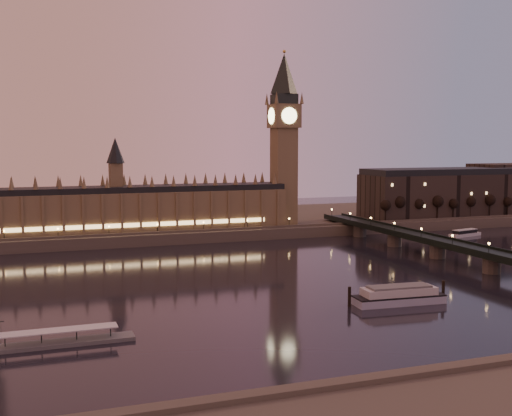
% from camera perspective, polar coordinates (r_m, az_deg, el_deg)
% --- Properties ---
extents(ground, '(700.00, 700.00, 0.00)m').
position_cam_1_polar(ground, '(260.57, 1.57, -6.40)').
color(ground, black).
rests_on(ground, ground).
extents(far_embankment, '(560.00, 130.00, 6.00)m').
position_cam_1_polar(far_embankment, '(423.69, -2.80, -1.26)').
color(far_embankment, '#423D35').
rests_on(far_embankment, ground).
extents(palace_of_westminster, '(180.00, 26.62, 52.00)m').
position_cam_1_polar(palace_of_westminster, '(363.47, -11.38, 0.43)').
color(palace_of_westminster, brown).
rests_on(palace_of_westminster, ground).
extents(big_ben, '(17.68, 17.68, 104.00)m').
position_cam_1_polar(big_ben, '(387.17, 2.50, 7.12)').
color(big_ben, brown).
rests_on(big_ben, ground).
extents(westminster_bridge, '(13.20, 260.00, 15.30)m').
position_cam_1_polar(westminster_bridge, '(304.59, 17.87, -3.84)').
color(westminster_bridge, black).
rests_on(westminster_bridge, ground).
extents(city_block, '(155.00, 45.00, 34.00)m').
position_cam_1_polar(city_block, '(468.47, 18.16, 1.50)').
color(city_block, black).
rests_on(city_block, ground).
extents(bare_tree_0, '(6.81, 6.81, 13.86)m').
position_cam_1_polar(bare_tree_0, '(405.90, 11.18, 0.23)').
color(bare_tree_0, black).
rests_on(bare_tree_0, ground).
extents(bare_tree_1, '(6.81, 6.81, 13.86)m').
position_cam_1_polar(bare_tree_1, '(412.99, 12.78, 0.29)').
color(bare_tree_1, black).
rests_on(bare_tree_1, ground).
extents(bare_tree_2, '(6.81, 6.81, 13.86)m').
position_cam_1_polar(bare_tree_2, '(420.39, 14.33, 0.34)').
color(bare_tree_2, black).
rests_on(bare_tree_2, ground).
extents(bare_tree_3, '(6.81, 6.81, 13.86)m').
position_cam_1_polar(bare_tree_3, '(428.08, 15.82, 0.40)').
color(bare_tree_3, black).
rests_on(bare_tree_3, ground).
extents(bare_tree_4, '(6.81, 6.81, 13.86)m').
position_cam_1_polar(bare_tree_4, '(436.06, 17.26, 0.45)').
color(bare_tree_4, black).
rests_on(bare_tree_4, ground).
extents(bare_tree_5, '(6.81, 6.81, 13.86)m').
position_cam_1_polar(bare_tree_5, '(444.30, 18.65, 0.51)').
color(bare_tree_5, black).
rests_on(bare_tree_5, ground).
extents(bare_tree_6, '(6.81, 6.81, 13.86)m').
position_cam_1_polar(bare_tree_6, '(452.80, 19.98, 0.55)').
color(bare_tree_6, black).
rests_on(bare_tree_6, ground).
extents(bare_tree_7, '(6.81, 6.81, 13.86)m').
position_cam_1_polar(bare_tree_7, '(461.53, 21.27, 0.60)').
color(bare_tree_7, black).
rests_on(bare_tree_7, ground).
extents(cruise_boat_b, '(23.14, 10.69, 4.14)m').
position_cam_1_polar(cruise_boat_b, '(399.13, 18.08, -2.15)').
color(cruise_boat_b, silver).
rests_on(cruise_boat_b, ground).
extents(moored_barge, '(36.90, 11.20, 6.78)m').
position_cam_1_polar(moored_barge, '(227.60, 12.59, -7.60)').
color(moored_barge, '#9CA8C7').
rests_on(moored_barge, ground).
extents(pontoon_pier, '(38.71, 6.45, 10.32)m').
position_cam_1_polar(pontoon_pier, '(186.94, -16.86, -11.24)').
color(pontoon_pier, '#595B5E').
rests_on(pontoon_pier, ground).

